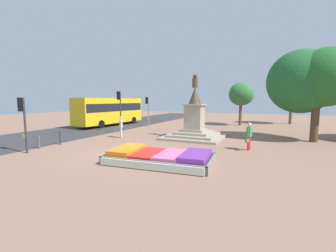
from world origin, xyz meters
name	(u,v)px	position (x,y,z in m)	size (l,w,h in m)	color
ground_plane	(129,153)	(0.00, 0.00, 0.00)	(87.62, 87.62, 0.00)	#8C6651
street_asphalt_strip	(19,140)	(-10.33, 0.00, 0.01)	(8.13, 76.67, 0.01)	#333335
flower_planter	(159,157)	(2.56, -1.06, 0.27)	(5.49, 3.24, 0.64)	#38281C
statue_monument	(194,125)	(1.85, 6.76, 1.06)	(4.66, 4.66, 5.20)	#9E947F
traffic_light_near_crossing	(23,115)	(-5.62, -2.50, 2.26)	(0.42, 0.30, 3.27)	#2D2D33
traffic_light_mid_block	(120,104)	(-5.85, 7.04, 2.71)	(0.41, 0.29, 3.95)	#2D2D33
traffic_light_far_corner	(148,106)	(-5.78, 12.36, 2.40)	(0.41, 0.29, 3.48)	slate
city_bus	(110,110)	(-10.48, 11.30, 1.93)	(3.06, 9.91, 3.37)	gold
pedestrian_with_handbag	(249,135)	(6.36, 3.75, 0.98)	(0.35, 0.71, 1.74)	red
pedestrian_near_planter	(121,125)	(-3.70, 4.28, 1.03)	(0.42, 0.44, 1.77)	beige
kerb_bollard_mid_a	(39,142)	(-6.04, -1.35, 0.44)	(0.15, 0.15, 0.84)	#4C5156
kerb_bollard_mid_b	(60,137)	(-5.88, 0.14, 0.52)	(0.12, 0.12, 1.00)	#2D2D33
park_tree_far_left	(309,81)	(10.05, 9.37, 4.56)	(6.21, 4.96, 6.99)	#4C3823
park_tree_behind_statue	(241,94)	(4.10, 17.99, 3.84)	(3.01, 3.67, 5.30)	brown
park_tree_far_right	(294,83)	(9.96, 22.08, 5.31)	(4.31, 4.05, 7.22)	brown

